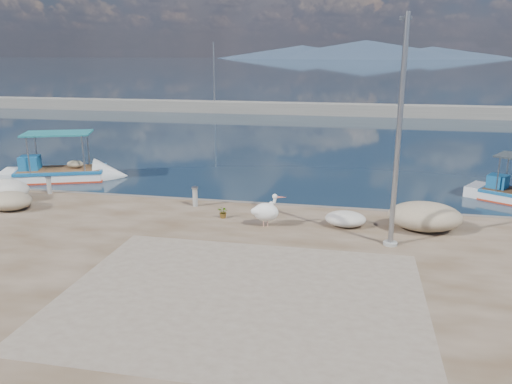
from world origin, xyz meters
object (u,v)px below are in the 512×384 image
object	(u,v)px
bollard_near	(195,196)
lamp_post	(398,142)
boat_left	(61,175)
pelican	(266,211)

from	to	relation	value
bollard_near	lamp_post	bearing A→B (deg)	-20.33
boat_left	pelican	world-z (taller)	boat_left
boat_left	bollard_near	xyz separation A→B (m)	(8.87, -4.64, 0.71)
pelican	bollard_near	size ratio (longest dim) A/B	1.54
lamp_post	bollard_near	size ratio (longest dim) A/B	8.82
boat_left	bollard_near	bearing A→B (deg)	-47.90
pelican	lamp_post	size ratio (longest dim) A/B	0.18
boat_left	bollard_near	distance (m)	10.04
pelican	bollard_near	world-z (taller)	pelican
boat_left	lamp_post	size ratio (longest dim) A/B	0.90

